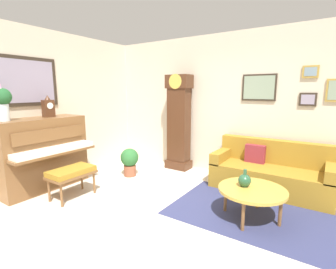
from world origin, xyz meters
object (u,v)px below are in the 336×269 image
object	(u,v)px
piano_bench	(72,173)
mantel_clock	(48,107)
grandfather_clock	(179,125)
green_jug	(245,180)
coffee_table	(252,191)
piano	(42,153)
potted_plant	(130,160)
flower_vase	(2,100)
couch	(270,172)

from	to	relation	value
piano_bench	mantel_clock	size ratio (longest dim) A/B	1.84
grandfather_clock	green_jug	xyz separation A→B (m)	(1.83, -1.31, -0.46)
grandfather_clock	green_jug	bearing A→B (deg)	-35.67
coffee_table	green_jug	world-z (taller)	green_jug
piano	potted_plant	size ratio (longest dim) A/B	2.57
mantel_clock	green_jug	distance (m)	3.45
grandfather_clock	flower_vase	size ratio (longest dim) A/B	3.50
coffee_table	piano	bearing A→B (deg)	-164.53
piano_bench	coffee_table	size ratio (longest dim) A/B	0.80
piano	piano_bench	xyz separation A→B (m)	(0.79, 0.01, -0.22)
piano	couch	world-z (taller)	piano
piano	coffee_table	xyz separation A→B (m)	(3.36, 0.93, -0.23)
couch	potted_plant	xyz separation A→B (m)	(-2.50, -0.81, 0.01)
green_jug	couch	bearing A→B (deg)	84.48
piano_bench	potted_plant	bearing A→B (deg)	86.77
piano	flower_vase	bearing A→B (deg)	-89.76
grandfather_clock	piano	bearing A→B (deg)	-122.12
grandfather_clock	mantel_clock	xyz separation A→B (m)	(-1.41, -2.07, 0.44)
coffee_table	mantel_clock	world-z (taller)	mantel_clock
couch	green_jug	world-z (taller)	couch
couch	mantel_clock	size ratio (longest dim) A/B	5.00
piano	potted_plant	xyz separation A→B (m)	(0.86, 1.29, -0.30)
piano	mantel_clock	world-z (taller)	mantel_clock
grandfather_clock	mantel_clock	distance (m)	2.55
potted_plant	grandfather_clock	bearing A→B (deg)	60.09
piano	green_jug	size ratio (longest dim) A/B	6.00
piano_bench	flower_vase	bearing A→B (deg)	-145.54
piano	mantel_clock	xyz separation A→B (m)	(0.00, 0.18, 0.78)
coffee_table	couch	bearing A→B (deg)	89.92
green_jug	potted_plant	xyz separation A→B (m)	(-2.39, 0.34, -0.19)
grandfather_clock	flower_vase	distance (m)	3.17
coffee_table	mantel_clock	xyz separation A→B (m)	(-3.35, -0.75, 1.02)
couch	coffee_table	distance (m)	1.17
mantel_clock	flower_vase	world-z (taller)	flower_vase
grandfather_clock	green_jug	world-z (taller)	grandfather_clock
coffee_table	piano_bench	bearing A→B (deg)	-160.41
piano	coffee_table	distance (m)	3.49
grandfather_clock	flower_vase	world-z (taller)	grandfather_clock
piano	grandfather_clock	distance (m)	2.69
mantel_clock	green_jug	xyz separation A→B (m)	(3.24, 0.76, -0.90)
grandfather_clock	flower_vase	xyz separation A→B (m)	(-1.41, -2.78, 0.59)
couch	flower_vase	world-z (taller)	flower_vase
grandfather_clock	mantel_clock	world-z (taller)	grandfather_clock
couch	green_jug	size ratio (longest dim) A/B	7.92
piano_bench	coffee_table	bearing A→B (deg)	19.59
green_jug	piano	bearing A→B (deg)	-163.81
mantel_clock	piano	bearing A→B (deg)	-90.83
couch	flower_vase	size ratio (longest dim) A/B	3.28
mantel_clock	coffee_table	bearing A→B (deg)	12.55
piano	mantel_clock	size ratio (longest dim) A/B	3.79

